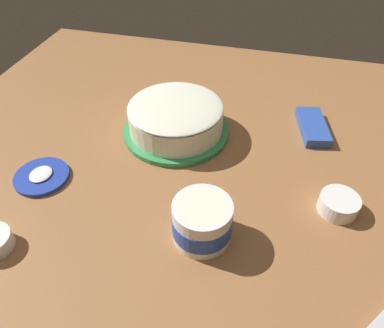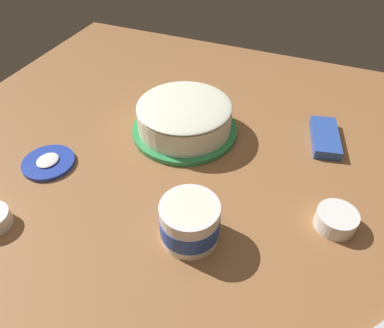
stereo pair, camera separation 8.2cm
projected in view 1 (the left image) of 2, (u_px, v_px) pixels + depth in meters
The scene contains 6 objects.
ground_plane at pixel (202, 203), 0.78m from camera, with size 1.54×1.54×0.00m, color #936038.
frosted_cake at pixel (176, 119), 0.93m from camera, with size 0.28×0.28×0.09m.
frosting_tub at pixel (202, 221), 0.68m from camera, with size 0.12×0.12×0.09m.
frosting_tub_lid at pixel (42, 176), 0.83m from camera, with size 0.12×0.12×0.02m.
sprinkle_bowl_yellow at pixel (339, 204), 0.75m from camera, with size 0.08×0.08×0.04m.
candy_box_lower at pixel (313, 127), 0.96m from camera, with size 0.15×0.06×0.03m, color #2D51B2.
Camera 1 is at (0.50, 0.11, 0.59)m, focal length 33.70 mm.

